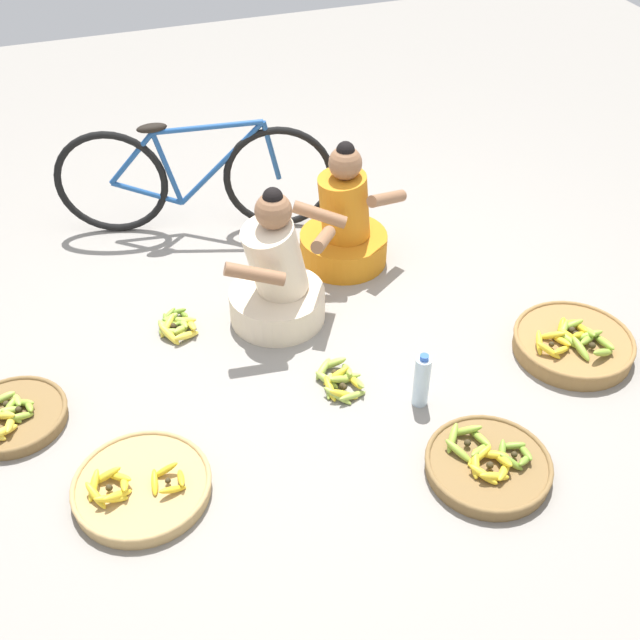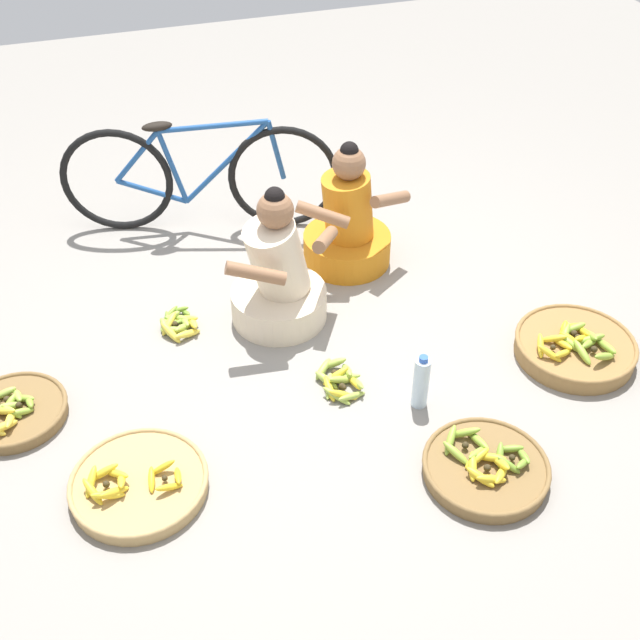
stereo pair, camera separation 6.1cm
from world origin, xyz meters
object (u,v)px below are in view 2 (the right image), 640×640
bicycle_leaning (200,177)px  loose_bananas_mid_right (339,381)px  banana_basket_back_right (575,347)px  banana_basket_near_bicycle (13,411)px  banana_basket_front_center (138,483)px  loose_bananas_front_right (178,323)px  banana_basket_mid_left (486,467)px  water_bottle (421,382)px  vendor_woman_behind (348,226)px  vendor_woman_front (279,279)px

bicycle_leaning → loose_bananas_mid_right: bicycle_leaning is taller
banana_basket_back_right → banana_basket_near_bicycle: size_ratio=1.23×
banana_basket_front_center → loose_bananas_front_right: size_ratio=1.98×
banana_basket_mid_left → water_bottle: (-0.11, 0.49, 0.10)m
water_bottle → loose_bananas_front_right: bearing=137.4°
bicycle_leaning → banana_basket_near_bicycle: 1.85m
bicycle_leaning → water_bottle: 2.01m
banana_basket_front_center → banana_basket_mid_left: bearing=-14.6°
vendor_woman_behind → loose_bananas_mid_right: (-0.40, -1.00, -0.22)m
vendor_woman_front → water_bottle: bearing=-61.5°
banana_basket_mid_left → banana_basket_near_bicycle: (-1.98, 1.00, -0.00)m
banana_basket_back_right → banana_basket_front_center: size_ratio=1.03×
bicycle_leaning → vendor_woman_front: bearing=-78.5°
banana_basket_back_right → water_bottle: bearing=-175.1°
bicycle_leaning → banana_basket_mid_left: size_ratio=2.92×
banana_basket_back_right → loose_bananas_front_right: size_ratio=2.04×
banana_basket_mid_left → banana_basket_front_center: banana_basket_mid_left is taller
vendor_woman_front → loose_bananas_front_right: bearing=171.7°
bicycle_leaning → loose_bananas_mid_right: 1.71m
banana_basket_front_center → vendor_woman_behind: bearing=43.2°
loose_bananas_front_right → water_bottle: 1.38m
banana_basket_back_right → loose_bananas_mid_right: banana_basket_back_right is taller
vendor_woman_front → loose_bananas_mid_right: size_ratio=2.38×
bicycle_leaning → loose_bananas_front_right: (-0.34, -0.95, -0.33)m
banana_basket_front_center → water_bottle: 1.38m
banana_basket_near_bicycle → bicycle_leaning: bearing=48.7°
banana_basket_back_right → banana_basket_near_bicycle: banana_basket_back_right is taller
banana_basket_back_right → banana_basket_near_bicycle: 2.81m
banana_basket_front_center → loose_bananas_front_right: (0.36, 1.04, -0.01)m
banana_basket_back_right → water_bottle: 0.91m
bicycle_leaning → vendor_woman_behind: bearing=-40.7°
banana_basket_back_right → banana_basket_front_center: bearing=-175.4°
loose_bananas_mid_right → banana_basket_front_center: bearing=-161.6°
water_bottle → loose_bananas_mid_right: bearing=143.8°
vendor_woman_behind → loose_bananas_mid_right: size_ratio=2.29×
banana_basket_near_bicycle → loose_bananas_front_right: bearing=26.1°
bicycle_leaning → banana_basket_near_bicycle: (-1.20, -1.37, -0.32)m
loose_bananas_front_right → banana_basket_front_center: bearing=-108.9°
bicycle_leaning → banana_basket_near_bicycle: bearing=-131.3°
loose_bananas_mid_right → water_bottle: (0.33, -0.24, 0.11)m
banana_basket_mid_left → loose_bananas_front_right: size_ratio=1.85×
vendor_woman_front → banana_basket_back_right: 1.58m
banana_basket_mid_left → loose_bananas_front_right: bearing=128.2°
banana_basket_front_center → loose_bananas_front_right: 1.10m
vendor_woman_behind → vendor_woman_front: bearing=-143.4°
vendor_woman_front → loose_bananas_front_right: 0.60m
loose_bananas_mid_right → banana_basket_mid_left: bearing=-59.3°
vendor_woman_front → banana_basket_mid_left: (0.57, -1.34, -0.22)m
vendor_woman_front → banana_basket_mid_left: vendor_woman_front is taller
banana_basket_back_right → loose_bananas_front_right: banana_basket_back_right is taller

